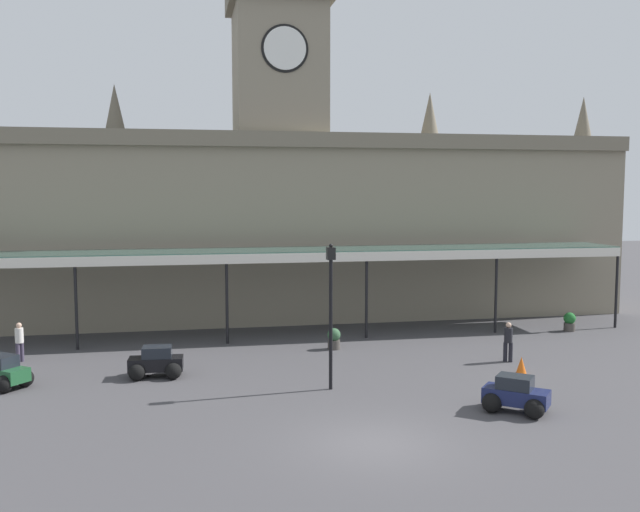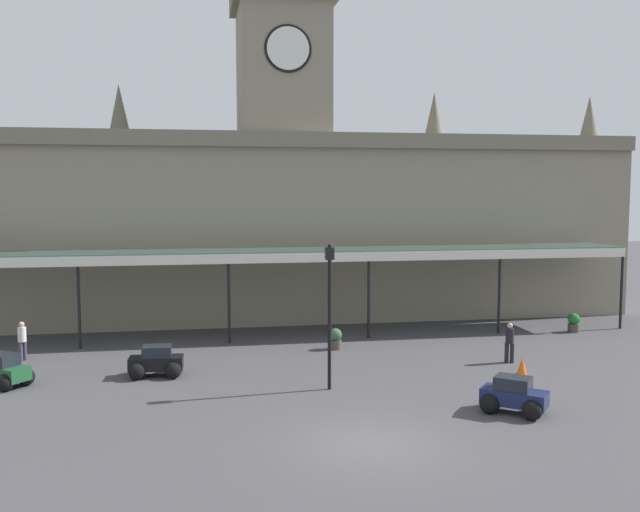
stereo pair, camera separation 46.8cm
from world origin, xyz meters
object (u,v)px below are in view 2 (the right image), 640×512
object	(u,v)px
car_black_sedan	(156,363)
planter_forecourt_centre	(574,322)
pedestrian_beside_cars	(22,340)
car_navy_sedan	(514,398)
car_green_sedan	(3,372)
pedestrian_crossing_forecourt	(510,341)
planter_near_kerb	(335,339)
traffic_cone	(522,366)
victorian_lamppost	(329,300)

from	to	relation	value
car_black_sedan	planter_forecourt_centre	xyz separation A→B (m)	(20.35, 5.03, -0.01)
car_black_sedan	pedestrian_beside_cars	size ratio (longest dim) A/B	1.25
car_navy_sedan	car_green_sedan	distance (m)	18.17
car_black_sedan	pedestrian_crossing_forecourt	xyz separation A→B (m)	(14.38, -0.32, 0.41)
planter_forecourt_centre	planter_near_kerb	bearing A→B (deg)	-172.30
pedestrian_crossing_forecourt	traffic_cone	xyz separation A→B (m)	(-0.31, -1.82, -0.58)
car_green_sedan	victorian_lamppost	distance (m)	12.30
car_black_sedan	car_navy_sedan	bearing A→B (deg)	-29.48
planter_near_kerb	victorian_lamppost	bearing A→B (deg)	-103.07
car_green_sedan	victorian_lamppost	xyz separation A→B (m)	(11.73, -2.49, 2.75)
pedestrian_crossing_forecourt	pedestrian_beside_cars	size ratio (longest dim) A/B	1.00
planter_near_kerb	pedestrian_beside_cars	bearing A→B (deg)	179.35
car_green_sedan	car_navy_sedan	bearing A→B (deg)	-19.83
car_navy_sedan	traffic_cone	size ratio (longest dim) A/B	3.41
car_navy_sedan	pedestrian_crossing_forecourt	size ratio (longest dim) A/B	1.34
pedestrian_crossing_forecourt	pedestrian_beside_cars	xyz separation A→B (m)	(-20.08, 3.79, 0.00)
car_green_sedan	traffic_cone	world-z (taller)	car_green_sedan
victorian_lamppost	planter_near_kerb	world-z (taller)	victorian_lamppost
victorian_lamppost	car_black_sedan	bearing A→B (deg)	155.15
planter_near_kerb	planter_forecourt_centre	bearing A→B (deg)	7.70
car_navy_sedan	victorian_lamppost	world-z (taller)	victorian_lamppost
car_green_sedan	car_black_sedan	bearing A→B (deg)	4.25
victorian_lamppost	planter_forecourt_centre	size ratio (longest dim) A/B	5.50
pedestrian_beside_cars	planter_forecourt_centre	distance (m)	26.10
car_navy_sedan	victorian_lamppost	size ratio (longest dim) A/B	0.42
car_navy_sedan	car_green_sedan	world-z (taller)	same
car_navy_sedan	pedestrian_crossing_forecourt	xyz separation A→B (m)	(2.76, 6.25, 0.41)
planter_forecourt_centre	planter_near_kerb	xyz separation A→B (m)	(-12.65, -1.71, 0.00)
traffic_cone	pedestrian_crossing_forecourt	bearing A→B (deg)	80.22
car_black_sedan	pedestrian_crossing_forecourt	size ratio (longest dim) A/B	1.25
pedestrian_beside_cars	traffic_cone	distance (m)	20.56
planter_forecourt_centre	planter_near_kerb	distance (m)	12.77
car_black_sedan	victorian_lamppost	xyz separation A→B (m)	(6.26, -2.90, 2.75)
car_navy_sedan	victorian_lamppost	xyz separation A→B (m)	(-5.37, 3.67, 2.75)
car_navy_sedan	pedestrian_beside_cars	size ratio (longest dim) A/B	1.34
car_navy_sedan	pedestrian_beside_cars	world-z (taller)	pedestrian_beside_cars
car_green_sedan	planter_near_kerb	size ratio (longest dim) A/B	2.34
pedestrian_beside_cars	planter_near_kerb	xyz separation A→B (m)	(13.40, -0.15, -0.42)
traffic_cone	car_green_sedan	bearing A→B (deg)	174.92
car_green_sedan	traffic_cone	bearing A→B (deg)	-5.08
pedestrian_beside_cars	traffic_cone	xyz separation A→B (m)	(19.77, -5.61, -0.58)
car_navy_sedan	planter_near_kerb	xyz separation A→B (m)	(-3.93, 9.89, -0.01)
pedestrian_crossing_forecourt	pedestrian_beside_cars	world-z (taller)	same
car_black_sedan	pedestrian_beside_cars	bearing A→B (deg)	148.67
pedestrian_crossing_forecourt	planter_near_kerb	xyz separation A→B (m)	(-6.68, 3.64, -0.42)
car_black_sedan	victorian_lamppost	distance (m)	7.42
planter_near_kerb	car_black_sedan	bearing A→B (deg)	-156.70
car_green_sedan	pedestrian_beside_cars	world-z (taller)	pedestrian_beside_cars
pedestrian_crossing_forecourt	traffic_cone	bearing A→B (deg)	-99.78
car_green_sedan	planter_forecourt_centre	distance (m)	26.39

